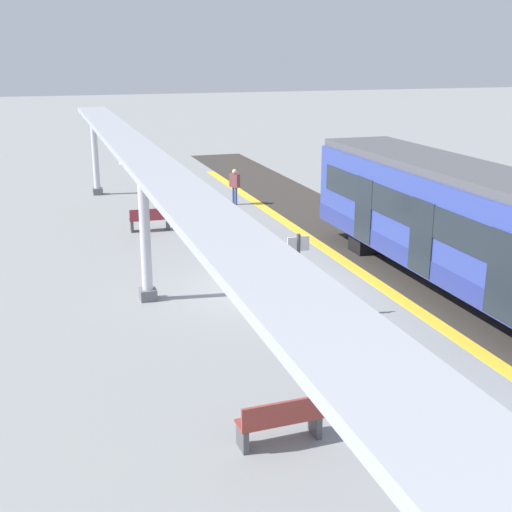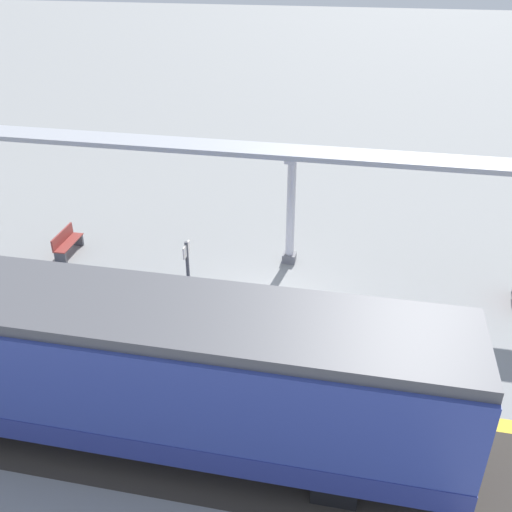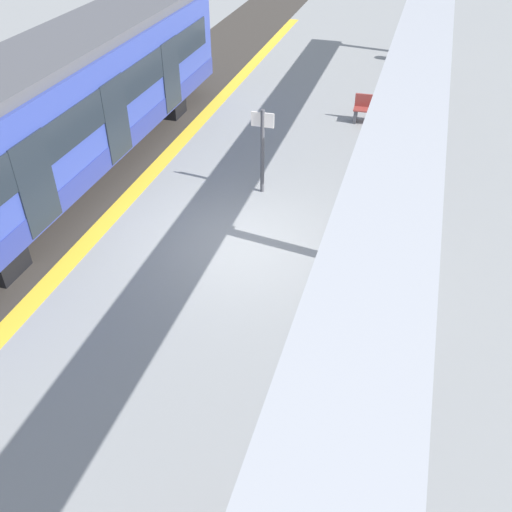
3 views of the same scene
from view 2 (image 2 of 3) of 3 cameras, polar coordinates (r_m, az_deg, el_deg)
The scene contains 8 objects.
ground_plane at distance 16.99m, azimuth 1.20°, elevation -5.61°, with size 176.00×176.00×0.00m, color gray.
tactile_edge_strip at distance 14.40m, azimuth -1.34°, elevation -13.09°, with size 0.44×38.30×0.01m, color yellow.
trackbed at distance 13.15m, azimuth -3.19°, elevation -18.30°, with size 3.20×50.30×0.01m, color #38332D.
train_near_carriage at distance 12.41m, azimuth -12.12°, elevation -10.87°, with size 2.65×13.66×3.48m.
canopy_pillar_second at distance 18.71m, azimuth 3.50°, elevation 4.61°, with size 1.10×0.44×3.81m.
canopy_beam at distance 18.03m, azimuth 2.66°, elevation 10.37°, with size 1.20×30.62×0.16m, color #A8AAB2.
bench_mid_platform at distance 20.89m, azimuth -18.43°, elevation 1.29°, with size 1.52×0.50×0.86m.
platform_info_sign at distance 16.61m, azimuth -6.84°, elevation -1.26°, with size 0.56×0.10×2.20m.
Camera 2 is at (-13.74, -2.48, 9.68)m, focal length 40.00 mm.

